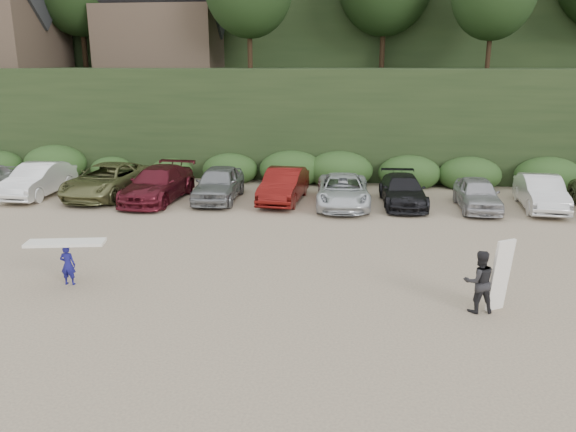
# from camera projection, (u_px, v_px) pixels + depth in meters

# --- Properties ---
(ground) EXTENTS (120.00, 120.00, 0.00)m
(ground) POSITION_uv_depth(u_px,v_px,m) (294.00, 286.00, 16.50)
(ground) COLOR tan
(ground) RESTS_ON ground
(hillside_backdrop) EXTENTS (90.00, 41.50, 28.00)m
(hillside_backdrop) POSITION_uv_depth(u_px,v_px,m) (342.00, 3.00, 47.90)
(hillside_backdrop) COLOR black
(hillside_backdrop) RESTS_ON ground
(parked_cars) EXTENTS (40.05, 6.21, 1.61)m
(parked_cars) POSITION_uv_depth(u_px,v_px,m) (358.00, 189.00, 25.59)
(parked_cars) COLOR #BABBBF
(parked_cars) RESTS_ON ground
(child_surfer) EXTENTS (2.31, 1.05, 1.34)m
(child_surfer) POSITION_uv_depth(u_px,v_px,m) (67.00, 255.00, 16.39)
(child_surfer) COLOR navy
(child_surfer) RESTS_ON ground
(adult_surfer) EXTENTS (1.33, 0.79, 1.99)m
(adult_surfer) POSITION_uv_depth(u_px,v_px,m) (481.00, 281.00, 14.60)
(adult_surfer) COLOR black
(adult_surfer) RESTS_ON ground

